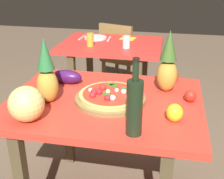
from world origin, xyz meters
TOP-DOWN VIEW (x-y plane):
  - display_table at (0.00, 0.00)m, footprint 1.12×0.85m
  - background_table at (-0.20, 1.20)m, footprint 0.96×0.71m
  - dining_chair at (-0.22, 1.78)m, footprint 0.50×0.50m
  - pizza_board at (0.04, -0.01)m, footprint 0.40×0.40m
  - pizza at (0.03, -0.01)m, footprint 0.36×0.36m
  - wine_bottle at (0.21, -0.33)m, footprint 0.08×0.08m
  - pineapple_left at (0.34, 0.20)m, footprint 0.12×0.12m
  - pineapple_right at (-0.31, -0.09)m, footprint 0.12×0.12m
  - melon at (-0.33, -0.30)m, footprint 0.18×0.18m
  - bell_pepper at (0.40, -0.16)m, footprint 0.09×0.09m
  - eggplant at (-0.29, 0.19)m, footprint 0.20×0.10m
  - tomato_near_board at (0.38, 0.36)m, footprint 0.08×0.08m
  - tomato_at_corner at (0.48, 0.07)m, footprint 0.07×0.07m
  - drinking_glass_juice at (-0.37, 1.06)m, footprint 0.06×0.06m
  - drinking_glass_water at (-0.04, 1.07)m, footprint 0.07×0.07m
  - dinner_plate at (-0.39, 1.34)m, footprint 0.22×0.22m
  - fork_utensil at (-0.53, 1.34)m, footprint 0.03×0.18m
  - knife_utensil at (-0.25, 1.34)m, footprint 0.02×0.18m
  - napkin_folded at (-0.07, 1.39)m, footprint 0.16×0.15m

SIDE VIEW (x-z plane):
  - dining_chair at x=-0.22m, z-range 0.06..0.91m
  - background_table at x=-0.20m, z-range 0.26..1.04m
  - display_table at x=0.00m, z-range 0.28..1.06m
  - napkin_folded at x=-0.07m, z-range 0.78..0.79m
  - fork_utensil at x=-0.53m, z-range 0.78..0.79m
  - knife_utensil at x=-0.25m, z-range 0.78..0.79m
  - dinner_plate at x=-0.39m, z-range 0.78..0.80m
  - pizza_board at x=0.04m, z-range 0.78..0.80m
  - tomato_at_corner at x=0.48m, z-range 0.78..0.85m
  - tomato_near_board at x=0.38m, z-range 0.78..0.86m
  - pizza at x=0.03m, z-range 0.79..0.85m
  - bell_pepper at x=0.40m, z-range 0.78..0.87m
  - eggplant at x=-0.29m, z-range 0.78..0.87m
  - drinking_glass_water at x=-0.04m, z-range 0.78..0.89m
  - drinking_glass_juice at x=-0.37m, z-range 0.78..0.90m
  - melon at x=-0.33m, z-range 0.78..0.96m
  - wine_bottle at x=0.21m, z-range 0.74..1.11m
  - pineapple_right at x=-0.31m, z-range 0.76..1.13m
  - pineapple_left at x=0.34m, z-range 0.76..1.14m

